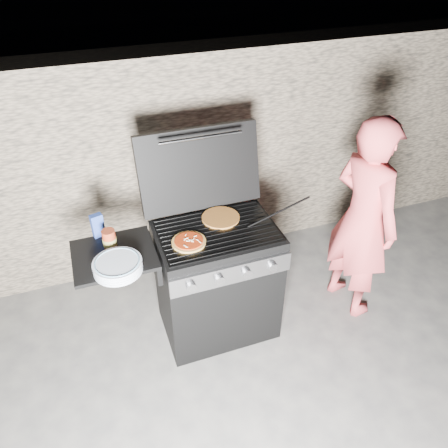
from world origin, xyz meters
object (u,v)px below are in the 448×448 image
object	(u,v)px
person	(363,220)
sauce_jar	(109,239)
gas_grill	(184,290)
pizza_topped	(189,241)

from	to	relation	value
person	sauce_jar	bearing A→B (deg)	74.99
gas_grill	sauce_jar	world-z (taller)	sauce_jar
gas_grill	sauce_jar	bearing A→B (deg)	170.96
pizza_topped	gas_grill	bearing A→B (deg)	122.10
sauce_jar	gas_grill	bearing A→B (deg)	-9.04
pizza_topped	sauce_jar	world-z (taller)	sauce_jar
pizza_topped	person	xyz separation A→B (m)	(1.29, -0.03, -0.13)
pizza_topped	person	bearing A→B (deg)	-1.22
gas_grill	person	xyz separation A→B (m)	(1.33, -0.09, 0.34)
pizza_topped	sauce_jar	size ratio (longest dim) A/B	1.69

